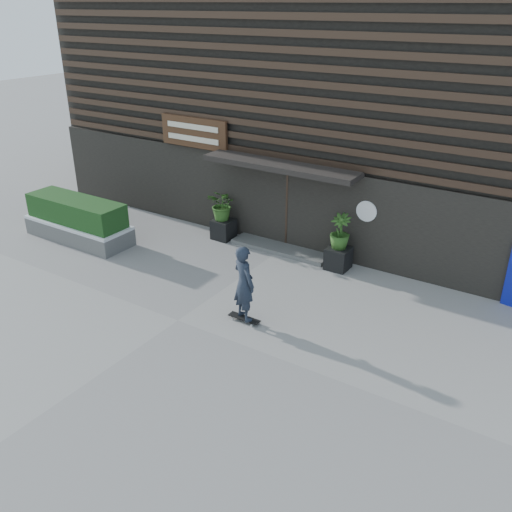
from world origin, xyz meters
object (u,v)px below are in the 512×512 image
Objects in this scene: planter_pot_right at (338,258)px; skateboarder at (244,283)px; raised_bed at (79,231)px; planter_pot_left at (224,229)px.

skateboarder is (-0.62, -3.61, 0.67)m from planter_pot_right.
skateboarder reaches higher than raised_bed.
skateboarder is at bearing -9.95° from raised_bed.
planter_pot_right is 3.72m from skateboarder.
raised_bed is at bearing -146.50° from planter_pot_left.
planter_pot_right is (3.80, 0.00, 0.00)m from planter_pot_left.
planter_pot_left is 4.86m from skateboarder.
planter_pot_left is at bearing 131.43° from skateboarder.
raised_bed is 6.96m from skateboarder.
skateboarder reaches higher than planter_pot_left.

